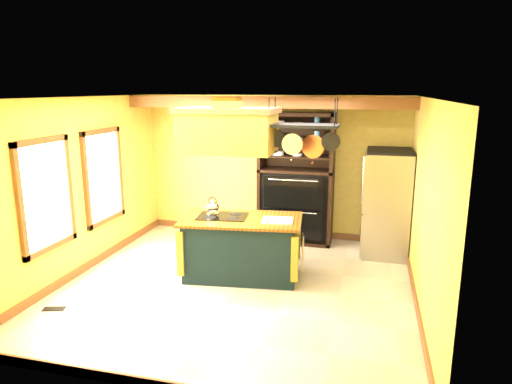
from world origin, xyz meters
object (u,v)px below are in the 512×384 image
at_px(kitchen_island, 242,247).
at_px(refrigerator, 386,205).
at_px(range_hood, 228,129).
at_px(hutch, 296,193).
at_px(pot_rack, 303,132).

height_order(kitchen_island, refrigerator, refrigerator).
height_order(range_hood, refrigerator, range_hood).
distance_m(kitchen_island, hutch, 2.00).
distance_m(range_hood, pot_rack, 1.10).
bearing_deg(kitchen_island, refrigerator, 29.12).
bearing_deg(refrigerator, range_hood, -146.54).
height_order(range_hood, pot_rack, same).
xyz_separation_m(kitchen_island, refrigerator, (2.13, 1.54, 0.40)).
relative_size(range_hood, hutch, 0.60).
height_order(pot_rack, hutch, pot_rack).
distance_m(range_hood, refrigerator, 3.11).
bearing_deg(hutch, pot_rack, -78.46).
height_order(pot_rack, refrigerator, pot_rack).
distance_m(refrigerator, hutch, 1.64).
distance_m(kitchen_island, refrigerator, 2.66).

